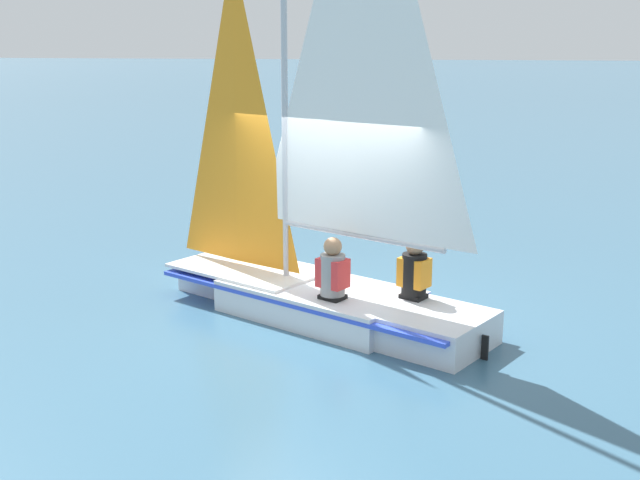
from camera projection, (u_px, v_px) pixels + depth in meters
name	position (u px, v px, depth m)	size (l,w,h in m)	color
ground_plane	(320.00, 316.00, 10.23)	(260.00, 260.00, 0.00)	#38607A
sailboat_main	(321.00, 239.00, 9.97)	(3.25, 4.50, 6.19)	silver
sailor_helm	(333.00, 282.00, 9.58)	(0.41, 0.42, 1.16)	black
sailor_crew	(414.00, 281.00, 9.60)	(0.41, 0.42, 1.16)	black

